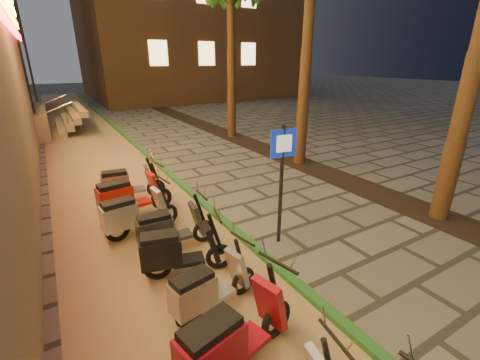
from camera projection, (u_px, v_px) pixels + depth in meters
ground at (436, 340)px, 4.26m from camera, size 120.00×120.00×0.00m
parking_strip at (104, 168)px, 11.08m from camera, size 3.40×60.00×0.01m
green_curb at (152, 159)px, 11.88m from camera, size 0.18×60.00×0.10m
planting_strip at (341, 179)px, 10.01m from camera, size 1.20×40.00×0.02m
pedestrian_sign at (282, 169)px, 6.05m from camera, size 0.53×0.11×2.40m
scooter_5 at (230, 340)px, 3.60m from camera, size 1.74×0.82×1.23m
scooter_6 at (206, 289)px, 4.52m from camera, size 1.48×0.66×1.04m
scooter_7 at (176, 252)px, 5.36m from camera, size 1.57×0.76×1.11m
scooter_8 at (168, 229)px, 6.09m from camera, size 1.54×0.54×1.09m
scooter_9 at (132, 215)px, 6.61m from camera, size 1.64×0.64×1.15m
scooter_10 at (127, 197)px, 7.37m from camera, size 1.76×0.70×1.23m
scooter_11 at (126, 184)px, 8.30m from camera, size 1.59×0.63×1.12m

